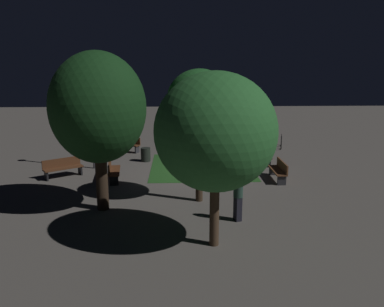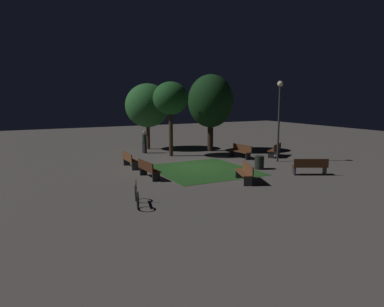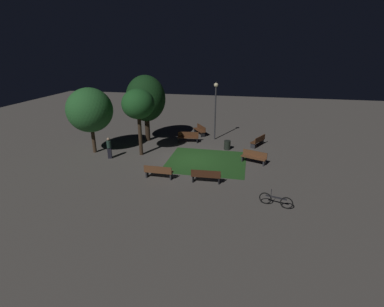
% 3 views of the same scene
% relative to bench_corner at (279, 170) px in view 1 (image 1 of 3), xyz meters
% --- Properties ---
extents(ground_plane, '(60.00, 60.00, 0.00)m').
position_rel_bench_corner_xyz_m(ground_plane, '(1.51, 3.56, -0.48)').
color(ground_plane, '#56514C').
extents(grass_lawn, '(5.65, 5.13, 0.01)m').
position_rel_bench_corner_xyz_m(grass_lawn, '(2.52, 3.42, -0.48)').
color(grass_lawn, '#23511E').
rests_on(grass_lawn, ground).
extents(bench_corner, '(1.80, 0.49, 0.88)m').
position_rel_bench_corner_xyz_m(bench_corner, '(0.00, 0.00, 0.00)').
color(bench_corner, brown).
rests_on(bench_corner, ground).
extents(bench_lawn_edge, '(1.82, 0.56, 0.88)m').
position_rel_bench_corner_xyz_m(bench_lawn_edge, '(3.02, 0.00, 0.00)').
color(bench_lawn_edge, '#422314').
rests_on(bench_lawn_edge, ground).
extents(bench_near_trees, '(1.42, 1.75, 0.88)m').
position_rel_bench_corner_xyz_m(bench_near_trees, '(0.86, 10.02, 0.00)').
color(bench_near_trees, '#512D19').
rests_on(bench_near_trees, ground).
extents(bench_front_right, '(1.84, 0.68, 0.88)m').
position_rel_bench_corner_xyz_m(bench_front_right, '(0.24, 7.59, 0.00)').
color(bench_front_right, '#512D19').
rests_on(bench_front_right, ground).
extents(bench_back_row, '(1.24, 1.82, 0.88)m').
position_rel_bench_corner_xyz_m(bench_back_row, '(6.23, 7.72, 0.00)').
color(bench_back_row, '#512D19').
rests_on(bench_back_row, ground).
extents(bench_front_left, '(1.85, 1.10, 0.88)m').
position_rel_bench_corner_xyz_m(bench_front_left, '(5.89, 3.84, 0.00)').
color(bench_front_left, brown).
rests_on(bench_front_left, ground).
extents(tree_near_wall, '(3.35, 3.35, 5.67)m').
position_rel_bench_corner_xyz_m(tree_near_wall, '(-3.39, 7.38, 3.22)').
color(tree_near_wall, '#2D2116').
rests_on(tree_near_wall, ground).
extents(tree_back_left, '(3.42, 3.42, 5.04)m').
position_rel_bench_corner_xyz_m(tree_back_left, '(-6.45, 3.59, 2.89)').
color(tree_back_left, '#423021').
rests_on(tree_back_left, ground).
extents(tree_back_right, '(2.40, 2.40, 5.05)m').
position_rel_bench_corner_xyz_m(tree_back_right, '(-2.64, 3.81, 3.42)').
color(tree_back_right, '#38281C').
rests_on(tree_back_right, ground).
extents(lamp_post_near_wall, '(0.36, 0.36, 4.99)m').
position_rel_bench_corner_xyz_m(lamp_post_near_wall, '(2.40, 8.88, 2.87)').
color(lamp_post_near_wall, '#333338').
rests_on(lamp_post_near_wall, ground).
extents(trash_bin, '(0.52, 0.52, 0.75)m').
position_rel_bench_corner_xyz_m(trash_bin, '(3.76, 6.37, -0.11)').
color(trash_bin, black).
rests_on(trash_bin, ground).
extents(bicycle, '(1.70, 0.51, 0.93)m').
position_rel_bench_corner_xyz_m(bicycle, '(7.02, -1.96, -0.14)').
color(bicycle, black).
rests_on(bicycle, ground).
extents(pedestrian, '(0.33, 0.32, 1.61)m').
position_rel_bench_corner_xyz_m(pedestrian, '(-4.65, 2.62, 0.37)').
color(pedestrian, black).
rests_on(pedestrian, ground).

